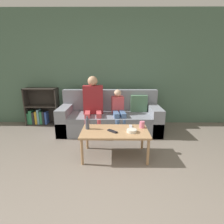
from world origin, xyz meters
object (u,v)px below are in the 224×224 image
Objects in this scene: person_child at (118,110)px; coffee_table at (115,133)px; bottle at (87,124)px; couch at (110,118)px; snack_bowl at (132,131)px; cup_near at (142,125)px; bookshelf at (41,110)px; tv_remote_1 at (131,127)px; person_adult at (93,101)px; tv_remote_0 at (112,131)px.

coffee_table is at bearing -101.55° from person_child.
bottle is (-0.43, 0.08, 0.13)m from coffee_table.
couch reaches higher than snack_bowl.
cup_near reaches higher than coffee_table.
coffee_table is (1.76, -1.54, 0.03)m from bookshelf.
bottle is at bearing -108.54° from couch.
person_child is 5.91× the size of snack_bowl.
person_adult is at bearing 131.86° from tv_remote_1.
couch is 1.73m from bookshelf.
bookshelf is 0.86× the size of coffee_table.
person_adult is 1.30× the size of person_child.
cup_near is 0.51m from tv_remote_0.
person_child reaches higher than bottle.
couch is 1.78× the size of person_adult.
bottle is (1.33, -1.47, 0.16)m from bookshelf.
couch is at bearing 118.19° from cup_near.
snack_bowl is (0.34, -1.17, 0.17)m from couch.
cup_near is 0.68× the size of snack_bowl.
couch is 2.05× the size of coffee_table.
couch is 13.74× the size of snack_bowl.
bookshelf is at bearing 89.83° from tv_remote_0.
bookshelf reaches higher than cup_near.
bottle is at bearing 170.10° from coffee_table.
snack_bowl is at bearing -38.51° from bookshelf.
couch reaches higher than coffee_table.
bookshelf is at bearing 147.34° from cup_near.
person_child is (1.84, -0.56, 0.16)m from bookshelf.
bookshelf is at bearing 132.18° from bottle.
tv_remote_0 is at bearing -143.44° from tv_remote_1.
couch is at bearing 6.41° from person_adult.
person_adult reaches higher than coffee_table.
snack_bowl is at bearing -11.23° from bottle.
tv_remote_0 is at bearing -159.03° from cup_near.
person_child reaches higher than coffee_table.
couch reaches higher than bottle.
bottle is (-0.87, -0.06, 0.03)m from cup_near.
bookshelf is 1.45m from person_adult.
bookshelf is 2.61m from cup_near.
couch is 10.25× the size of bottle.
tv_remote_1 is 0.84× the size of bottle.
snack_bowl is (2.01, -1.60, 0.10)m from bookshelf.
person_adult reaches higher than tv_remote_1.
person_adult reaches higher than couch.
cup_near is at bearing 16.87° from coffee_table.
tv_remote_1 is at bearing -14.80° from tv_remote_0.
couch is 1.12m from coffee_table.
bottle is at bearing 168.77° from snack_bowl.
tv_remote_0 is 0.77× the size of bottle.
bookshelf is 2.35m from tv_remote_0.
tv_remote_0 is (0.41, -1.09, -0.23)m from person_adult.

